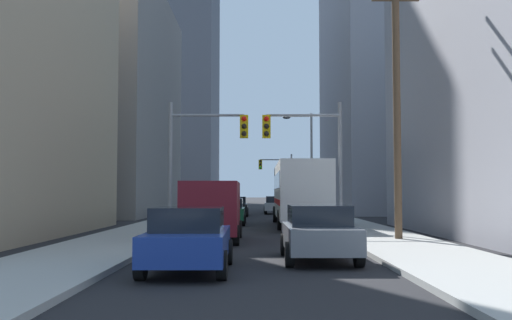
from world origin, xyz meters
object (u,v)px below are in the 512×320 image
at_px(sedan_green, 229,211).
at_px(traffic_signal_near_left, 205,145).
at_px(sedan_silver, 276,205).
at_px(city_bus, 300,191).
at_px(traffic_signal_far_right, 278,172).
at_px(traffic_signal_near_right, 307,145).
at_px(cargo_van_maroon, 213,208).
at_px(sedan_black, 236,206).
at_px(sedan_grey, 319,233).
at_px(sedan_blue, 189,239).

bearing_deg(sedan_green, traffic_signal_near_left, -96.56).
distance_m(sedan_silver, traffic_signal_near_left, 24.02).
bearing_deg(traffic_signal_near_left, city_bus, 48.89).
bearing_deg(traffic_signal_far_right, traffic_signal_near_right, -90.00).
xyz_separation_m(cargo_van_maroon, traffic_signal_far_right, (3.97, 39.89, 2.75)).
xyz_separation_m(sedan_black, traffic_signal_far_right, (3.89, 17.15, 3.27)).
distance_m(cargo_van_maroon, sedan_grey, 7.04).
distance_m(sedan_grey, traffic_signal_far_right, 46.17).
height_order(sedan_grey, traffic_signal_far_right, traffic_signal_far_right).
height_order(cargo_van_maroon, traffic_signal_far_right, traffic_signal_far_right).
relative_size(sedan_black, traffic_signal_near_right, 0.70).
bearing_deg(sedan_grey, cargo_van_maroon, 118.70).
bearing_deg(sedan_blue, sedan_black, 89.98).
bearing_deg(sedan_black, cargo_van_maroon, -90.22).
height_order(city_bus, traffic_signal_near_right, traffic_signal_near_right).
relative_size(sedan_blue, sedan_black, 1.00).
xyz_separation_m(sedan_green, traffic_signal_near_right, (3.88, -6.94, 3.27)).
relative_size(traffic_signal_near_right, traffic_signal_far_right, 1.00).
distance_m(sedan_green, sedan_black, 11.65).
relative_size(sedan_green, sedan_black, 1.00).
xyz_separation_m(city_bus, traffic_signal_near_left, (-4.76, -5.45, 2.11)).
relative_size(city_bus, cargo_van_maroon, 2.20).
bearing_deg(sedan_blue, sedan_grey, 32.54).
height_order(city_bus, sedan_green, city_bus).
distance_m(sedan_blue, traffic_signal_near_right, 13.41).
height_order(sedan_silver, traffic_signal_near_left, traffic_signal_near_left).
relative_size(sedan_blue, traffic_signal_near_right, 0.70).
bearing_deg(sedan_blue, sedan_silver, 84.79).
bearing_deg(sedan_green, sedan_grey, -79.24).
xyz_separation_m(sedan_grey, traffic_signal_near_right, (0.60, 10.31, 3.27)).
bearing_deg(traffic_signal_near_right, city_bus, 89.15).
xyz_separation_m(sedan_blue, traffic_signal_near_right, (3.90, 12.41, 3.27)).
height_order(city_bus, sedan_grey, city_bus).
relative_size(city_bus, sedan_silver, 2.71).
bearing_deg(city_bus, traffic_signal_near_left, -131.11).
bearing_deg(sedan_black, traffic_signal_near_right, -78.19).
bearing_deg(traffic_signal_far_right, sedan_green, -97.67).
bearing_deg(traffic_signal_near_left, sedan_black, 87.56).
bearing_deg(traffic_signal_near_right, sedan_silver, 91.53).
bearing_deg(traffic_signal_near_right, sedan_blue, -107.42).
bearing_deg(sedan_grey, sedan_black, 96.49).
bearing_deg(sedan_grey, sedan_green, 100.76).
height_order(city_bus, traffic_signal_far_right, traffic_signal_far_right).
bearing_deg(city_bus, sedan_green, 159.45).
bearing_deg(sedan_blue, city_bus, 77.45).
bearing_deg(city_bus, traffic_signal_near_right, -90.85).
bearing_deg(sedan_silver, sedan_grey, -89.96).
bearing_deg(sedan_silver, cargo_van_maroon, -96.91).
xyz_separation_m(sedan_silver, sedan_black, (-3.26, -4.87, 0.00)).
xyz_separation_m(cargo_van_maroon, traffic_signal_near_left, (-0.71, 4.15, 2.75)).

